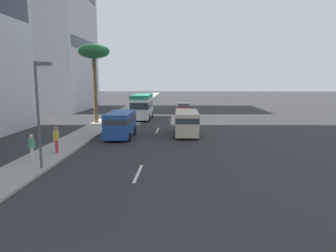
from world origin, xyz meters
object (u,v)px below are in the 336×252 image
minibus_second (142,106)px  van_lead (187,122)px  pedestrian_mid_block (32,146)px  street_lamp (39,102)px  car_fourth (183,109)px  pedestrian_by_tree (56,138)px  palm_tree (94,54)px  van_third (121,123)px

minibus_second → van_lead: bearing=26.1°
pedestrian_mid_block → street_lamp: 3.43m
car_fourth → street_lamp: (-28.22, 8.25, 3.09)m
pedestrian_by_tree → palm_tree: bearing=-72.6°
minibus_second → street_lamp: 22.97m
van_lead → pedestrian_by_tree: 11.97m
pedestrian_mid_block → street_lamp: bearing=71.6°
minibus_second → palm_tree: (-4.50, 4.84, 6.23)m
pedestrian_by_tree → van_third: bearing=-104.2°
car_fourth → pedestrian_by_tree: 26.29m
car_fourth → van_third: bearing=162.6°
car_fourth → palm_tree: size_ratio=0.50×
pedestrian_by_tree → minibus_second: bearing=-88.2°
minibus_second → van_third: minibus_second is taller
minibus_second → pedestrian_mid_block: 21.70m
palm_tree → street_lamp: palm_tree is taller
van_lead → palm_tree: (6.87, 10.41, 6.71)m
van_lead → pedestrian_by_tree: bearing=130.9°
pedestrian_mid_block → palm_tree: size_ratio=0.19×
minibus_second → car_fourth: minibus_second is taller
van_third → street_lamp: bearing=-14.2°
car_fourth → street_lamp: size_ratio=0.75×
street_lamp → car_fourth: bearing=-16.3°
palm_tree → van_lead: bearing=-123.4°
pedestrian_mid_block → pedestrian_by_tree: 2.20m
van_third → street_lamp: street_lamp is taller
car_fourth → pedestrian_mid_block: size_ratio=2.70×
pedestrian_by_tree → street_lamp: street_lamp is taller
van_lead → street_lamp: size_ratio=0.90×
pedestrian_mid_block → van_third: bearing=-176.3°
van_lead → pedestrian_mid_block: (-9.93, 9.72, -0.21)m
pedestrian_mid_block → palm_tree: (16.80, 0.69, 6.92)m
minibus_second → palm_tree: palm_tree is taller
van_third → palm_tree: size_ratio=0.55×
van_third → pedestrian_mid_block: size_ratio=2.99×
minibus_second → van_third: 12.82m
van_lead → car_fourth: size_ratio=1.20×
pedestrian_mid_block → van_lead: bearing=163.6°
van_lead → car_fourth: (16.89, 0.14, -0.46)m
pedestrian_by_tree → car_fourth: bearing=-97.7°
car_fourth → pedestrian_mid_block: bearing=160.3°
pedestrian_by_tree → palm_tree: palm_tree is taller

